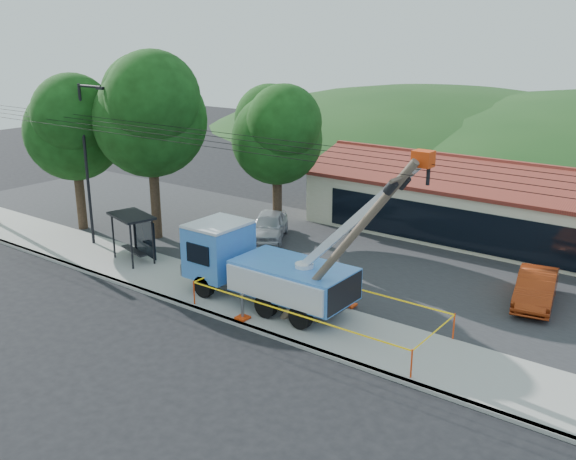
% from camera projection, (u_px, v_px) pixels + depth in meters
% --- Properties ---
extents(ground, '(120.00, 120.00, 0.00)m').
position_uv_depth(ground, '(215.00, 349.00, 24.58)').
color(ground, black).
rests_on(ground, ground).
extents(curb, '(60.00, 0.25, 0.15)m').
position_uv_depth(curb, '(250.00, 328.00, 26.16)').
color(curb, '#A9A89E').
rests_on(curb, ground).
extents(sidewalk, '(60.00, 4.00, 0.15)m').
position_uv_depth(sidewalk, '(278.00, 312.00, 27.62)').
color(sidewalk, '#A9A89E').
rests_on(sidewalk, ground).
extents(parking_lot, '(60.00, 12.00, 0.10)m').
position_uv_depth(parking_lot, '(371.00, 261.00, 33.74)').
color(parking_lot, '#28282B').
rests_on(parking_lot, ground).
extents(strip_mall, '(22.50, 8.53, 4.67)m').
position_uv_depth(strip_mall, '(502.00, 208.00, 37.00)').
color(strip_mall, beige).
rests_on(strip_mall, ground).
extents(streetlight, '(2.13, 0.22, 9.00)m').
position_uv_depth(streetlight, '(88.00, 153.00, 34.71)').
color(streetlight, black).
rests_on(streetlight, ground).
extents(tree_west_near, '(7.56, 6.72, 10.80)m').
position_uv_depth(tree_west_near, '(150.00, 109.00, 35.32)').
color(tree_west_near, '#332316').
rests_on(tree_west_near, ground).
extents(tree_west_far, '(6.84, 6.08, 9.48)m').
position_uv_depth(tree_west_far, '(73.00, 123.00, 37.33)').
color(tree_west_far, '#332316').
rests_on(tree_west_far, ground).
extents(tree_lot, '(6.30, 5.60, 8.94)m').
position_uv_depth(tree_lot, '(277.00, 130.00, 36.67)').
color(tree_lot, '#332316').
rests_on(tree_lot, ground).
extents(hill_west, '(78.40, 56.00, 28.00)m').
position_uv_depth(hill_west, '(442.00, 134.00, 75.20)').
color(hill_west, '#173C15').
rests_on(hill_west, ground).
extents(power_lines, '(60.00, 1.42, 8.00)m').
position_uv_depth(power_lines, '(21.00, 161.00, 36.70)').
color(power_lines, brown).
rests_on(power_lines, ground).
extents(utility_truck, '(11.50, 4.30, 7.59)m').
position_uv_depth(utility_truck, '(263.00, 266.00, 27.98)').
color(utility_truck, black).
rests_on(utility_truck, ground).
extents(leaning_pole, '(5.86, 1.71, 7.51)m').
position_uv_depth(leaning_pole, '(349.00, 240.00, 23.91)').
color(leaning_pole, brown).
rests_on(leaning_pole, ground).
extents(bus_shelter, '(2.90, 2.20, 2.49)m').
position_uv_depth(bus_shelter, '(135.00, 227.00, 33.14)').
color(bus_shelter, black).
rests_on(bus_shelter, ground).
extents(caution_tape, '(10.54, 3.71, 1.07)m').
position_uv_depth(caution_tape, '(316.00, 303.00, 26.41)').
color(caution_tape, '#E93C0C').
rests_on(caution_tape, ground).
extents(car_silver, '(3.92, 4.98, 1.59)m').
position_uv_depth(car_silver, '(269.00, 241.00, 37.22)').
color(car_silver, '#B5B6BC').
rests_on(car_silver, ground).
extents(car_red, '(2.41, 4.73, 1.49)m').
position_uv_depth(car_red, '(534.00, 305.00, 28.45)').
color(car_red, maroon).
rests_on(car_red, ground).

